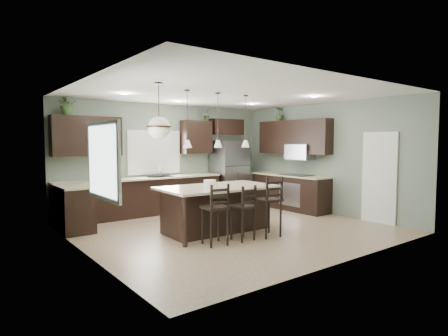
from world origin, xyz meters
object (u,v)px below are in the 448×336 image
serving_dish (210,183)px  bar_stool_left (215,214)px  refrigerator (230,173)px  bar_stool_right (268,206)px  bar_stool_center (243,213)px  plant_back_left (67,104)px  kitchen_island (218,209)px

serving_dish → bar_stool_left: (-0.44, -0.78, -0.45)m
refrigerator → serving_dish: size_ratio=7.71×
serving_dish → bar_stool_right: 1.23m
bar_stool_center → bar_stool_right: size_ratio=0.88×
plant_back_left → kitchen_island: bearing=-49.7°
bar_stool_center → plant_back_left: size_ratio=2.18×
serving_dish → plant_back_left: size_ratio=0.51×
kitchen_island → bar_stool_center: 0.82m
serving_dish → bar_stool_right: bearing=-51.2°
refrigerator → bar_stool_left: bearing=-131.6°
refrigerator → kitchen_island: size_ratio=0.79×
serving_dish → bar_stool_left: bar_stool_left is taller
refrigerator → serving_dish: 3.31m
kitchen_island → serving_dish: bearing=180.0°
kitchen_island → bar_stool_center: bearing=-90.6°
plant_back_left → bar_stool_left: bearing=-65.2°
bar_stool_left → bar_stool_center: size_ratio=1.06×
bar_stool_left → serving_dish: bearing=67.7°
refrigerator → bar_stool_center: refrigerator is taller
kitchen_island → bar_stool_right: bearing=-57.5°
bar_stool_right → plant_back_left: plant_back_left is taller
kitchen_island → bar_stool_left: 1.00m
kitchen_island → refrigerator: bearing=49.9°
kitchen_island → bar_stool_left: size_ratio=2.13×
bar_stool_right → refrigerator: bearing=68.7°
bar_stool_center → serving_dish: bearing=99.2°
bar_stool_right → kitchen_island: bearing=125.5°
bar_stool_center → plant_back_left: plant_back_left is taller
serving_dish → bar_stool_center: 0.97m
bar_stool_center → bar_stool_right: 0.57m
refrigerator → bar_stool_center: (-2.18, -3.17, -0.41)m
refrigerator → bar_stool_right: (-1.62, -3.25, -0.34)m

